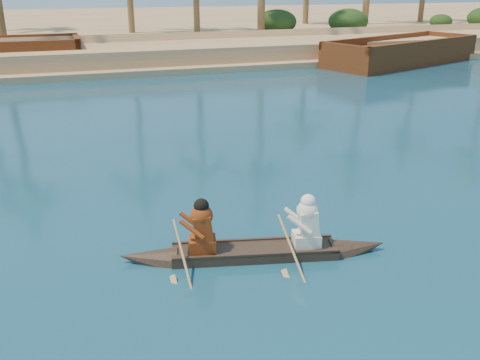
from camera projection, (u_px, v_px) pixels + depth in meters
name	position (u px, v px, depth m)	size (l,w,h in m)	color
ground	(446.00, 253.00, 10.54)	(160.00, 160.00, 0.00)	navy
sandy_embankment	(127.00, 29.00, 51.92)	(150.00, 51.00, 1.50)	tan
shrub_cluster	(155.00, 37.00, 38.04)	(100.00, 6.00, 2.40)	#1E3914
canoe	(255.00, 243.00, 10.30)	(5.24, 1.82, 1.44)	#3D2B21
barge_right	(401.00, 53.00, 34.01)	(11.85, 7.38, 1.87)	#5B2713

